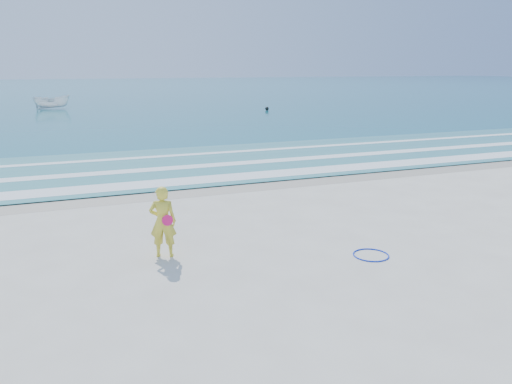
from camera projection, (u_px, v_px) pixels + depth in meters
name	position (u px, v px, depth m)	size (l,w,h in m)	color
ground	(290.00, 278.00, 11.25)	(400.00, 400.00, 0.00)	silver
wet_sand	(191.00, 189.00, 19.37)	(400.00, 2.40, 0.00)	#B2A893
ocean	(79.00, 89.00, 106.01)	(400.00, 190.00, 0.04)	#19727F
shallow	(165.00, 165.00, 23.87)	(400.00, 10.00, 0.01)	#59B7AD
foam_near	(183.00, 181.00, 20.53)	(400.00, 1.40, 0.01)	white
foam_mid	(169.00, 168.00, 23.15)	(400.00, 0.90, 0.01)	white
foam_far	(156.00, 157.00, 26.13)	(400.00, 0.60, 0.01)	white
hoop	(371.00, 255.00, 12.58)	(0.90, 0.90, 0.03)	#0B2CD1
boat	(52.00, 102.00, 55.96)	(1.45, 3.87, 1.49)	white
buoy	(267.00, 109.00, 53.80)	(0.40, 0.40, 0.40)	black
woman	(163.00, 222.00, 12.34)	(0.76, 0.62, 1.81)	yellow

